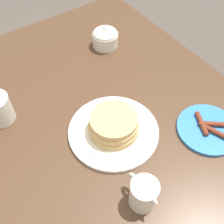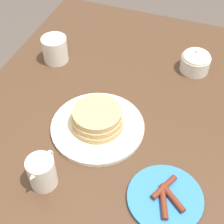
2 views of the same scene
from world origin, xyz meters
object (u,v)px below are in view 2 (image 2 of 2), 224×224
object	(u,v)px
pancake_plate	(97,122)
sugar_bowl	(196,61)
side_plate_bacon	(165,198)
coffee_mug	(55,49)
creamer_pitcher	(42,172)

from	to	relation	value
pancake_plate	sugar_bowl	xyz separation A→B (m)	(0.34, -0.20, 0.01)
side_plate_bacon	sugar_bowl	distance (m)	0.48
pancake_plate	coffee_mug	size ratio (longest dim) A/B	2.29
creamer_pitcher	sugar_bowl	xyz separation A→B (m)	(0.54, -0.26, -0.01)
pancake_plate	sugar_bowl	distance (m)	0.39
sugar_bowl	pancake_plate	bearing A→B (deg)	149.40
pancake_plate	side_plate_bacon	bearing A→B (deg)	-122.82
pancake_plate	side_plate_bacon	size ratio (longest dim) A/B	1.44
creamer_pitcher	sugar_bowl	bearing A→B (deg)	-25.47
side_plate_bacon	creamer_pitcher	world-z (taller)	creamer_pitcher
creamer_pitcher	pancake_plate	bearing A→B (deg)	-15.84
coffee_mug	side_plate_bacon	bearing A→B (deg)	-129.18
pancake_plate	side_plate_bacon	xyz separation A→B (m)	(-0.15, -0.22, -0.02)
sugar_bowl	creamer_pitcher	bearing A→B (deg)	154.53
pancake_plate	creamer_pitcher	xyz separation A→B (m)	(-0.20, 0.06, 0.02)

